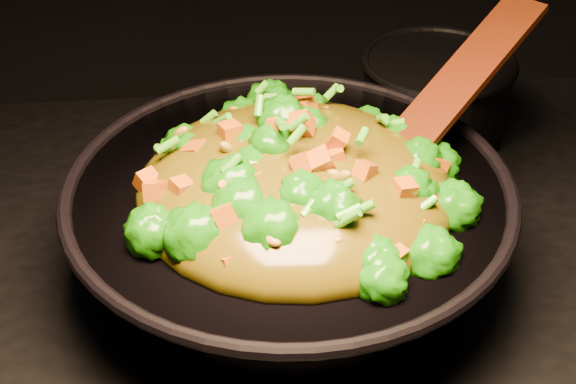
{
  "coord_description": "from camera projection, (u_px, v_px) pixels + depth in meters",
  "views": [
    {
      "loc": [
        -0.18,
        -0.61,
        1.5
      ],
      "look_at": [
        -0.12,
        0.05,
        1.01
      ],
      "focal_mm": 50.0,
      "sensor_mm": 36.0,
      "label": 1
    }
  ],
  "objects": [
    {
      "name": "spatula",
      "position": [
        442.0,
        102.0,
        0.83
      ],
      "size": [
        0.27,
        0.24,
        0.13
      ],
      "primitive_type": "cube",
      "rotation": [
        0.0,
        -0.38,
        0.73
      ],
      "color": "#351204",
      "rests_on": "wok"
    },
    {
      "name": "stir_fry",
      "position": [
        295.0,
        149.0,
        0.76
      ],
      "size": [
        0.32,
        0.32,
        0.11
      ],
      "primitive_type": null,
      "rotation": [
        0.0,
        0.0,
        0.03
      ],
      "color": "#196E07",
      "rests_on": "wok"
    },
    {
      "name": "wok",
      "position": [
        289.0,
        234.0,
        0.84
      ],
      "size": [
        0.51,
        0.51,
        0.12
      ],
      "primitive_type": null,
      "rotation": [
        0.0,
        0.0,
        -0.17
      ],
      "color": "black",
      "rests_on": "stovetop"
    },
    {
      "name": "back_pot",
      "position": [
        435.0,
        95.0,
        1.09
      ],
      "size": [
        0.23,
        0.23,
        0.11
      ],
      "primitive_type": "cylinder",
      "rotation": [
        0.0,
        0.0,
        -0.17
      ],
      "color": "black",
      "rests_on": "stovetop"
    }
  ]
}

